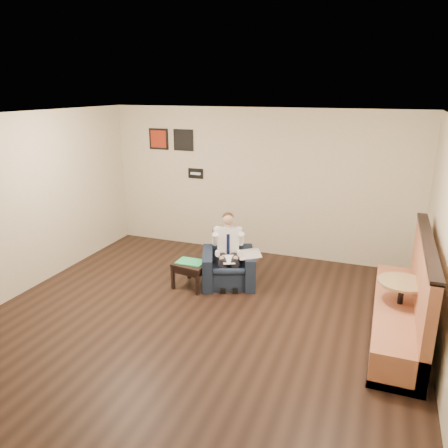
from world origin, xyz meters
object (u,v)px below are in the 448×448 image
(side_table, at_px, (193,274))
(coffee_mug, at_px, (205,259))
(green_folder, at_px, (191,262))
(cafe_table, at_px, (399,308))
(banquette, at_px, (401,288))
(armchair, at_px, (228,260))
(smartphone, at_px, (200,259))
(seated_man, at_px, (228,254))

(side_table, xyz_separation_m, coffee_mug, (0.19, 0.09, 0.26))
(green_folder, xyz_separation_m, cafe_table, (3.17, -0.37, -0.06))
(coffee_mug, bearing_deg, banquette, -9.15)
(armchair, distance_m, smartphone, 0.47)
(side_table, distance_m, cafe_table, 3.16)
(cafe_table, bearing_deg, banquette, -179.83)
(smartphone, xyz_separation_m, cafe_table, (3.07, -0.53, -0.06))
(side_table, bearing_deg, banquette, -7.00)
(seated_man, height_order, cafe_table, seated_man)
(coffee_mug, bearing_deg, armchair, 36.45)
(side_table, bearing_deg, seated_man, 22.23)
(cafe_table, bearing_deg, side_table, 173.02)
(green_folder, xyz_separation_m, smartphone, (0.10, 0.16, -0.00))
(seated_man, bearing_deg, smartphone, 167.52)
(coffee_mug, distance_m, smartphone, 0.14)
(armchair, xyz_separation_m, smartphone, (-0.43, -0.17, 0.03))
(banquette, height_order, cafe_table, banquette)
(side_table, xyz_separation_m, green_folder, (-0.03, -0.01, 0.22))
(armchair, relative_size, coffee_mug, 9.24)
(armchair, bearing_deg, smartphone, -179.53)
(armchair, bearing_deg, side_table, -169.02)
(green_folder, height_order, banquette, banquette)
(coffee_mug, xyz_separation_m, banquette, (2.94, -0.47, 0.18))
(smartphone, relative_size, banquette, 0.05)
(seated_man, distance_m, side_table, 0.68)
(seated_man, distance_m, green_folder, 0.63)
(smartphone, distance_m, cafe_table, 3.11)
(side_table, bearing_deg, green_folder, -154.69)
(green_folder, distance_m, banquette, 3.19)
(armchair, xyz_separation_m, side_table, (-0.50, -0.32, -0.19))
(seated_man, distance_m, cafe_table, 2.67)
(armchair, height_order, smartphone, armchair)
(armchair, xyz_separation_m, seated_man, (0.04, -0.10, 0.15))
(seated_man, distance_m, coffee_mug, 0.38)
(cafe_table, bearing_deg, smartphone, 170.21)
(seated_man, bearing_deg, coffee_mug, 178.93)
(seated_man, relative_size, coffee_mug, 12.25)
(green_folder, distance_m, coffee_mug, 0.25)
(side_table, relative_size, green_folder, 1.22)
(side_table, bearing_deg, smartphone, 64.27)
(seated_man, bearing_deg, cafe_table, -34.69)
(cafe_table, bearing_deg, green_folder, 173.35)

